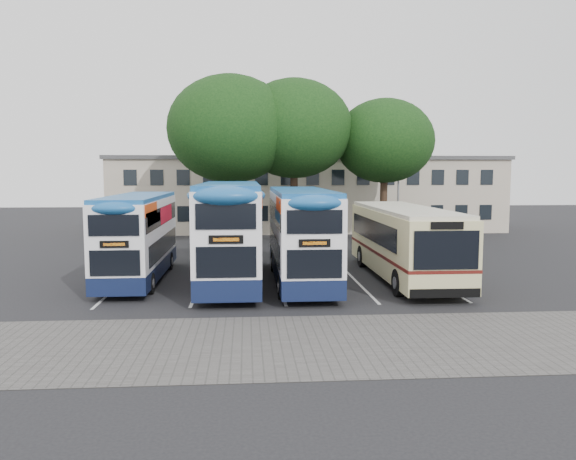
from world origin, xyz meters
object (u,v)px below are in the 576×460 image
(bus_dd_mid, at_px, (230,228))
(tree_left, at_px, (230,129))
(tree_right, at_px, (385,141))
(lamp_post, at_px, (399,170))
(bus_dd_left, at_px, (139,233))
(tree_mid, at_px, (294,129))
(bus_dd_right, at_px, (301,231))
(bus_single, at_px, (403,238))

(bus_dd_mid, bearing_deg, tree_left, 91.33)
(tree_right, bearing_deg, lamp_post, 55.91)
(tree_left, bearing_deg, bus_dd_left, -109.12)
(tree_mid, height_order, bus_dd_mid, tree_mid)
(bus_dd_right, bearing_deg, tree_left, 105.44)
(lamp_post, bearing_deg, bus_dd_mid, -127.18)
(bus_single, bearing_deg, bus_dd_mid, -177.25)
(tree_mid, height_order, tree_right, tree_mid)
(tree_left, distance_m, bus_dd_mid, 13.15)
(tree_left, distance_m, bus_dd_left, 13.15)
(bus_dd_mid, xyz_separation_m, bus_dd_right, (3.13, -0.29, -0.15))
(bus_single, bearing_deg, tree_left, 125.23)
(tree_left, distance_m, tree_right, 10.52)
(bus_dd_right, relative_size, bus_single, 0.90)
(bus_dd_mid, bearing_deg, tree_right, 52.24)
(tree_right, relative_size, bus_dd_left, 1.06)
(tree_left, relative_size, bus_single, 1.01)
(lamp_post, height_order, bus_single, lamp_post)
(tree_mid, height_order, bus_dd_left, tree_mid)
(bus_single, bearing_deg, tree_right, 80.22)
(tree_right, xyz_separation_m, bus_dd_right, (-7.03, -13.41, -4.73))
(bus_single, bearing_deg, lamp_post, 75.60)
(tree_left, distance_m, bus_dd_right, 13.90)
(lamp_post, xyz_separation_m, tree_mid, (-7.97, -2.93, 2.70))
(bus_dd_mid, distance_m, bus_single, 8.00)
(bus_dd_left, bearing_deg, tree_mid, 55.83)
(lamp_post, relative_size, bus_dd_mid, 0.85)
(lamp_post, bearing_deg, bus_dd_left, -137.22)
(tree_mid, bearing_deg, bus_dd_right, -93.51)
(lamp_post, bearing_deg, tree_left, -163.45)
(bus_dd_left, xyz_separation_m, bus_dd_right, (7.32, -1.09, 0.15))
(bus_dd_left, bearing_deg, bus_dd_mid, -10.79)
(lamp_post, xyz_separation_m, tree_right, (-1.73, -2.56, 1.93))
(tree_mid, xyz_separation_m, bus_single, (4.04, -12.37, -5.91))
(bus_dd_left, bearing_deg, lamp_post, 42.78)
(lamp_post, distance_m, tree_left, 12.97)
(lamp_post, height_order, bus_dd_right, lamp_post)
(bus_single, bearing_deg, bus_dd_right, -172.09)
(tree_right, relative_size, bus_dd_mid, 0.93)
(lamp_post, bearing_deg, bus_dd_right, -118.76)
(tree_left, xyz_separation_m, bus_single, (8.25, -11.68, -5.81))
(lamp_post, distance_m, bus_dd_right, 18.43)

